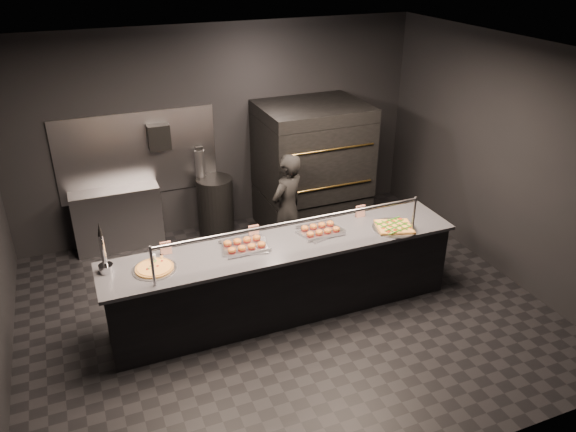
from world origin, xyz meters
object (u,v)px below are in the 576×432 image
object	(u,v)px
towel_dispenser	(159,137)
slider_tray_a	(245,245)
worker	(287,209)
trash_bin	(216,206)
slider_tray_b	(320,230)
pizza_oven	(312,167)
beer_tap	(104,258)
service_counter	(284,278)
prep_shelf	(118,219)
fire_extinguisher	(200,164)
round_pizza	(154,268)
square_pizza	(394,227)

from	to	relation	value
towel_dispenser	slider_tray_a	size ratio (longest dim) A/B	0.61
slider_tray_a	worker	bearing A→B (deg)	47.41
trash_bin	slider_tray_b	bearing A→B (deg)	-71.64
pizza_oven	worker	size ratio (longest dim) A/B	1.23
beer_tap	service_counter	bearing A→B (deg)	-4.33
prep_shelf	worker	bearing A→B (deg)	-30.71
fire_extinguisher	round_pizza	size ratio (longest dim) A/B	1.10
round_pizza	slider_tray_b	xyz separation A→B (m)	(1.95, 0.10, 0.01)
prep_shelf	towel_dispenser	bearing A→B (deg)	5.71
fire_extinguisher	slider_tray_b	world-z (taller)	fire_extinguisher
beer_tap	round_pizza	world-z (taller)	beer_tap
service_counter	beer_tap	world-z (taller)	beer_tap
fire_extinguisher	slider_tray_b	distance (m)	2.46
trash_bin	worker	bearing A→B (deg)	-58.89
prep_shelf	slider_tray_a	world-z (taller)	slider_tray_a
prep_shelf	beer_tap	world-z (taller)	beer_tap
beer_tap	slider_tray_a	size ratio (longest dim) A/B	1.00
towel_dispenser	trash_bin	bearing A→B (deg)	-13.74
service_counter	square_pizza	size ratio (longest dim) A/B	7.81
slider_tray_b	pizza_oven	bearing A→B (deg)	68.76
worker	towel_dispenser	bearing A→B (deg)	-72.33
slider_tray_a	trash_bin	world-z (taller)	slider_tray_a
service_counter	round_pizza	world-z (taller)	service_counter
service_counter	slider_tray_b	size ratio (longest dim) A/B	7.29
slider_tray_a	square_pizza	distance (m)	1.80
towel_dispenser	round_pizza	xyz separation A→B (m)	(-0.55, -2.39, -0.61)
service_counter	towel_dispenser	size ratio (longest dim) A/B	11.71
towel_dispenser	trash_bin	distance (m)	1.32
pizza_oven	slider_tray_a	size ratio (longest dim) A/B	3.35
pizza_oven	worker	xyz separation A→B (m)	(-0.72, -0.82, -0.19)
prep_shelf	beer_tap	bearing A→B (deg)	-98.29
slider_tray_b	square_pizza	distance (m)	0.89
round_pizza	trash_bin	world-z (taller)	round_pizza
slider_tray_a	round_pizza	bearing A→B (deg)	-175.14
beer_tap	worker	xyz separation A→B (m)	(2.40, 0.94, -0.31)
towel_dispenser	round_pizza	world-z (taller)	towel_dispenser
slider_tray_a	pizza_oven	bearing A→B (deg)	47.93
worker	service_counter	bearing A→B (deg)	37.19
fire_extinguisher	slider_tray_a	bearing A→B (deg)	-92.16
service_counter	beer_tap	xyz separation A→B (m)	(-1.92, 0.15, 0.62)
round_pizza	prep_shelf	bearing A→B (deg)	93.70
trash_bin	round_pizza	bearing A→B (deg)	-119.29
prep_shelf	fire_extinguisher	bearing A→B (deg)	3.66
fire_extinguisher	slider_tray_b	bearing A→B (deg)	-69.74
prep_shelf	slider_tray_b	size ratio (longest dim) A/B	2.13
slider_tray_a	square_pizza	bearing A→B (deg)	-7.52
trash_bin	service_counter	bearing A→B (deg)	-84.73
slider_tray_b	square_pizza	size ratio (longest dim) A/B	1.07
square_pizza	trash_bin	size ratio (longest dim) A/B	0.60
towel_dispenser	beer_tap	bearing A→B (deg)	-114.37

